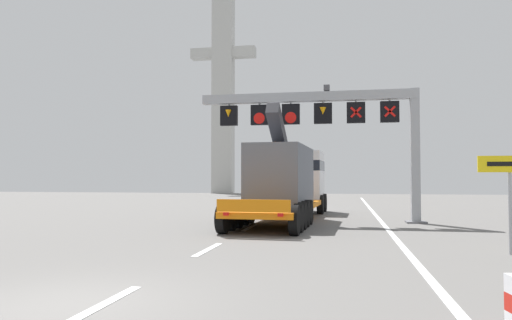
{
  "coord_description": "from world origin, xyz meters",
  "views": [
    {
      "loc": [
        4.49,
        -7.13,
        2.08
      ],
      "look_at": [
        0.31,
        15.34,
        2.94
      ],
      "focal_mm": 33.36,
      "sensor_mm": 36.0,
      "label": 1
    }
  ],
  "objects": [
    {
      "name": "exit_sign_yellow",
      "position": [
        8.92,
        6.8,
        2.05
      ],
      "size": [
        1.65,
        0.15,
        2.68
      ],
      "color": "#9EA0A5",
      "rests_on": "ground"
    },
    {
      "name": "heavy_haul_truck_orange",
      "position": [
        1.71,
        17.43,
        1.99
      ],
      "size": [
        3.58,
        14.15,
        5.3
      ],
      "color": "orange",
      "rests_on": "ground"
    },
    {
      "name": "edge_line_right",
      "position": [
        6.2,
        12.0,
        0.01
      ],
      "size": [
        0.2,
        63.0,
        0.01
      ],
      "primitive_type": "cube",
      "color": "silver",
      "rests_on": "ground"
    },
    {
      "name": "bridge_pylon_distant",
      "position": [
        -11.79,
        55.78,
        15.91
      ],
      "size": [
        9.0,
        2.0,
        31.04
      ],
      "color": "#B7B7B2",
      "rests_on": "ground"
    },
    {
      "name": "ground",
      "position": [
        0.0,
        0.0,
        0.0
      ],
      "size": [
        112.0,
        112.0,
        0.0
      ],
      "primitive_type": "plane",
      "color": "slate"
    },
    {
      "name": "overhead_lane_gantry",
      "position": [
        3.91,
        15.83,
        5.02
      ],
      "size": [
        10.65,
        0.9,
        6.54
      ],
      "color": "#9EA0A5",
      "rests_on": "ground"
    },
    {
      "name": "lane_markings",
      "position": [
        0.59,
        24.52,
        0.01
      ],
      "size": [
        0.2,
        63.64,
        0.01
      ],
      "color": "silver",
      "rests_on": "ground"
    }
  ]
}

